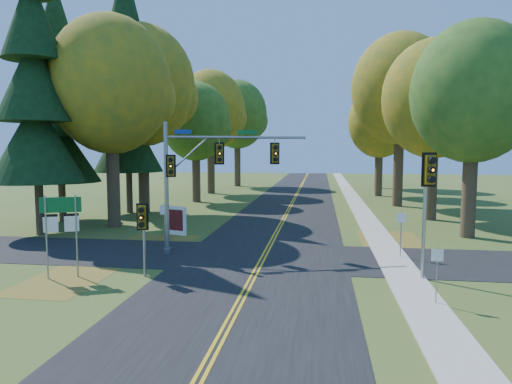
# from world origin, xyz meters

# --- Properties ---
(ground) EXTENTS (160.00, 160.00, 0.00)m
(ground) POSITION_xyz_m (0.00, 0.00, 0.00)
(ground) COLOR #334F1C
(ground) RESTS_ON ground
(road_main) EXTENTS (8.00, 160.00, 0.02)m
(road_main) POSITION_xyz_m (0.00, 0.00, 0.01)
(road_main) COLOR black
(road_main) RESTS_ON ground
(road_cross) EXTENTS (60.00, 6.00, 0.02)m
(road_cross) POSITION_xyz_m (0.00, 2.00, 0.01)
(road_cross) COLOR black
(road_cross) RESTS_ON ground
(centerline_left) EXTENTS (0.10, 160.00, 0.01)m
(centerline_left) POSITION_xyz_m (-0.10, 0.00, 0.03)
(centerline_left) COLOR gold
(centerline_left) RESTS_ON road_main
(centerline_right) EXTENTS (0.10, 160.00, 0.01)m
(centerline_right) POSITION_xyz_m (0.10, 0.00, 0.03)
(centerline_right) COLOR gold
(centerline_right) RESTS_ON road_main
(sidewalk_east) EXTENTS (1.60, 160.00, 0.06)m
(sidewalk_east) POSITION_xyz_m (6.20, 0.00, 0.03)
(sidewalk_east) COLOR #9E998E
(sidewalk_east) RESTS_ON ground
(leaf_patch_w_near) EXTENTS (4.00, 6.00, 0.00)m
(leaf_patch_w_near) POSITION_xyz_m (-6.50, 4.00, 0.01)
(leaf_patch_w_near) COLOR brown
(leaf_patch_w_near) RESTS_ON ground
(leaf_patch_e) EXTENTS (3.50, 8.00, 0.00)m
(leaf_patch_e) POSITION_xyz_m (6.80, 6.00, 0.01)
(leaf_patch_e) COLOR brown
(leaf_patch_e) RESTS_ON ground
(leaf_patch_w_far) EXTENTS (3.00, 5.00, 0.00)m
(leaf_patch_w_far) POSITION_xyz_m (-7.50, -3.00, 0.01)
(leaf_patch_w_far) COLOR brown
(leaf_patch_w_far) RESTS_ON ground
(tree_w_a) EXTENTS (8.00, 8.00, 14.15)m
(tree_w_a) POSITION_xyz_m (-11.13, 9.38, 9.49)
(tree_w_a) COLOR #38281C
(tree_w_a) RESTS_ON ground
(tree_e_a) EXTENTS (7.20, 7.20, 12.73)m
(tree_e_a) POSITION_xyz_m (11.57, 8.77, 8.53)
(tree_e_a) COLOR #38281C
(tree_e_a) RESTS_ON ground
(tree_w_b) EXTENTS (8.60, 8.60, 15.38)m
(tree_w_b) POSITION_xyz_m (-11.72, 16.29, 10.37)
(tree_w_b) COLOR #38281C
(tree_w_b) RESTS_ON ground
(tree_e_b) EXTENTS (7.60, 7.60, 13.33)m
(tree_e_b) POSITION_xyz_m (10.97, 15.58, 8.90)
(tree_e_b) COLOR #38281C
(tree_e_b) RESTS_ON ground
(tree_w_c) EXTENTS (6.80, 6.80, 11.91)m
(tree_w_c) POSITION_xyz_m (-9.54, 24.47, 7.94)
(tree_w_c) COLOR #38281C
(tree_w_c) RESTS_ON ground
(tree_e_c) EXTENTS (8.80, 8.80, 15.79)m
(tree_e_c) POSITION_xyz_m (9.88, 23.69, 10.66)
(tree_e_c) COLOR #38281C
(tree_e_c) RESTS_ON ground
(tree_w_d) EXTENTS (8.20, 8.20, 14.56)m
(tree_w_d) POSITION_xyz_m (-10.13, 33.18, 9.78)
(tree_w_d) COLOR #38281C
(tree_w_d) RESTS_ON ground
(tree_e_d) EXTENTS (7.00, 7.00, 12.32)m
(tree_e_d) POSITION_xyz_m (9.26, 32.87, 8.24)
(tree_e_d) COLOR #38281C
(tree_e_d) RESTS_ON ground
(tree_w_e) EXTENTS (8.40, 8.40, 14.97)m
(tree_w_e) POSITION_xyz_m (-8.92, 44.09, 10.07)
(tree_w_e) COLOR #38281C
(tree_w_e) RESTS_ON ground
(tree_e_e) EXTENTS (7.80, 7.80, 13.74)m
(tree_e_e) POSITION_xyz_m (10.47, 43.58, 9.19)
(tree_e_e) COLOR #38281C
(tree_e_e) RESTS_ON ground
(pine_a) EXTENTS (5.60, 5.60, 19.48)m
(pine_a) POSITION_xyz_m (-14.50, 6.00, 9.18)
(pine_a) COLOR #38281C
(pine_a) RESTS_ON ground
(pine_b) EXTENTS (5.60, 5.60, 17.31)m
(pine_b) POSITION_xyz_m (-16.00, 11.00, 8.16)
(pine_b) COLOR #38281C
(pine_b) RESTS_ON ground
(pine_c) EXTENTS (5.60, 5.60, 20.56)m
(pine_c) POSITION_xyz_m (-13.00, 16.00, 9.69)
(pine_c) COLOR #38281C
(pine_c) RESTS_ON ground
(traffic_mast) EXTENTS (7.05, 2.43, 6.63)m
(traffic_mast) POSITION_xyz_m (-3.17, 2.46, 4.26)
(traffic_mast) COLOR gray
(traffic_mast) RESTS_ON ground
(east_signal_pole) EXTENTS (0.59, 0.69, 5.16)m
(east_signal_pole) POSITION_xyz_m (6.92, -1.11, 3.91)
(east_signal_pole) COLOR #9B9FA3
(east_signal_pole) RESTS_ON ground
(ped_signal_pole) EXTENTS (0.49, 0.57, 3.09)m
(ped_signal_pole) POSITION_xyz_m (-4.47, -2.26, 2.30)
(ped_signal_pole) COLOR #92949A
(ped_signal_pole) RESTS_ON ground
(route_sign_cluster) EXTENTS (1.49, 0.68, 3.43)m
(route_sign_cluster) POSITION_xyz_m (-7.75, -2.76, 2.41)
(route_sign_cluster) COLOR gray
(route_sign_cluster) RESTS_ON ground
(info_kiosk) EXTENTS (1.28, 0.55, 1.78)m
(info_kiosk) POSITION_xyz_m (-6.02, 6.96, 0.88)
(info_kiosk) COLOR white
(info_kiosk) RESTS_ON ground
(reg_sign_e_north) EXTENTS (0.44, 0.09, 2.29)m
(reg_sign_e_north) POSITION_xyz_m (6.61, 2.74, 1.57)
(reg_sign_e_north) COLOR gray
(reg_sign_e_north) RESTS_ON ground
(reg_sign_e_south) EXTENTS (0.38, 0.07, 1.98)m
(reg_sign_e_south) POSITION_xyz_m (6.66, -4.01, 1.36)
(reg_sign_e_south) COLOR gray
(reg_sign_e_south) RESTS_ON ground
(reg_sign_w) EXTENTS (0.46, 0.19, 2.47)m
(reg_sign_w) POSITION_xyz_m (-5.35, 2.86, 1.69)
(reg_sign_w) COLOR gray
(reg_sign_w) RESTS_ON ground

